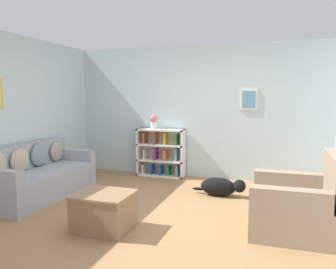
# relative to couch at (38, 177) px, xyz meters

# --- Properties ---
(ground_plane) EXTENTS (14.00, 14.00, 0.00)m
(ground_plane) POSITION_rel_couch_xyz_m (2.09, -0.11, -0.33)
(ground_plane) COLOR #997047
(wall_back) EXTENTS (5.60, 0.13, 2.60)m
(wall_back) POSITION_rel_couch_xyz_m (2.09, 2.14, 0.97)
(wall_back) COLOR silver
(wall_back) RESTS_ON ground_plane
(wall_left) EXTENTS (0.13, 5.00, 2.60)m
(wall_left) POSITION_rel_couch_xyz_m (-0.46, -0.11, 0.97)
(wall_left) COLOR silver
(wall_left) RESTS_ON ground_plane
(couch) EXTENTS (0.82, 1.94, 0.84)m
(couch) POSITION_rel_couch_xyz_m (0.00, 0.00, 0.00)
(couch) COLOR #9399A3
(couch) RESTS_ON ground_plane
(bookshelf) EXTENTS (0.97, 0.29, 0.96)m
(bookshelf) POSITION_rel_couch_xyz_m (1.40, 1.95, 0.14)
(bookshelf) COLOR silver
(bookshelf) RESTS_ON ground_plane
(recliner_chair) EXTENTS (1.01, 1.02, 0.95)m
(recliner_chair) POSITION_rel_couch_xyz_m (3.91, -0.18, -0.00)
(recliner_chair) COLOR gray
(recliner_chair) RESTS_ON ground_plane
(coffee_table) EXTENTS (0.66, 0.58, 0.45)m
(coffee_table) POSITION_rel_couch_xyz_m (1.65, -0.84, -0.09)
(coffee_table) COLOR #846647
(coffee_table) RESTS_ON ground_plane
(dog) EXTENTS (0.88, 0.27, 0.29)m
(dog) POSITION_rel_couch_xyz_m (2.78, 0.95, -0.17)
(dog) COLOR black
(dog) RESTS_ON ground_plane
(vase) EXTENTS (0.15, 0.15, 0.28)m
(vase) POSITION_rel_couch_xyz_m (1.24, 1.93, 0.79)
(vase) COLOR silver
(vase) RESTS_ON bookshelf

